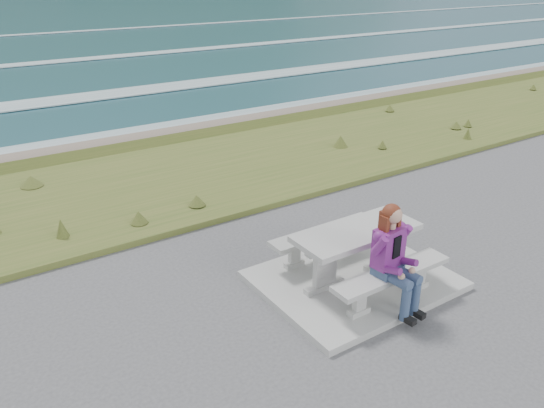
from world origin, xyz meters
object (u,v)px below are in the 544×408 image
bench_landward (392,278)px  picnic_table (356,241)px  bench_seaward (324,236)px  seated_woman (396,273)px

bench_landward → picnic_table: bearing=90.0°
bench_landward → bench_seaward: size_ratio=1.00×
bench_landward → bench_seaward: 1.40m
picnic_table → bench_landward: size_ratio=1.00×
picnic_table → seated_woman: size_ratio=1.28×
bench_seaward → bench_landward: bearing=-90.0°
picnic_table → bench_landward: (0.00, -0.70, -0.23)m
bench_seaward → seated_woman: (-0.08, -1.53, 0.17)m
bench_seaward → seated_woman: seated_woman is taller
bench_landward → bench_seaward: bearing=90.0°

